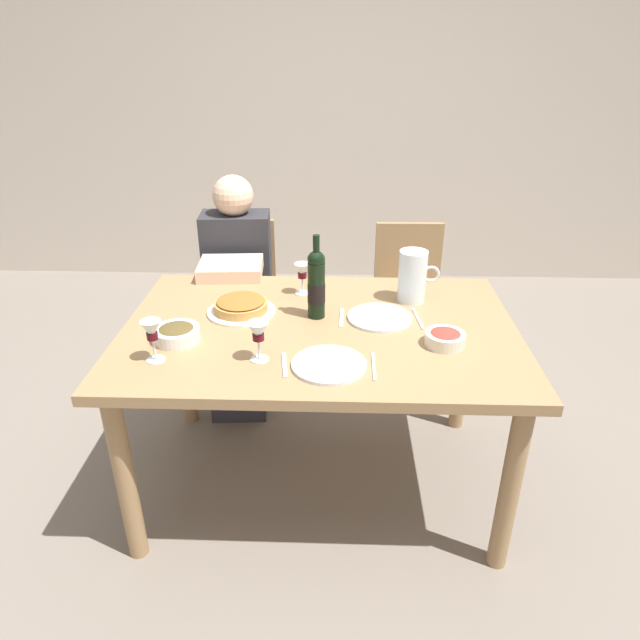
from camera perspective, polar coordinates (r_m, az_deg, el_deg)
The scene contains 20 objects.
ground_plane at distance 2.60m, azimuth -0.02°, elevation -15.71°, with size 8.00×8.00×0.00m, color slate.
back_wall at distance 4.40m, azimuth 1.16°, elevation 22.01°, with size 8.00×0.10×2.80m, color beige.
dining_table at distance 2.21m, azimuth -0.03°, elevation -2.76°, with size 1.50×1.00×0.76m.
wine_bottle at distance 2.18m, azimuth -0.37°, elevation 3.65°, with size 0.07×0.07×0.33m.
water_pitcher at distance 2.37m, azimuth 9.28°, elevation 4.08°, with size 0.17×0.12×0.22m.
baked_tart at distance 2.28m, azimuth -7.96°, elevation 1.39°, with size 0.27×0.27×0.06m.
salad_bowl at distance 2.07m, azimuth 12.49°, elevation -1.76°, with size 0.14×0.14×0.06m.
olive_bowl at distance 2.11m, azimuth -14.25°, elevation -1.28°, with size 0.17×0.17×0.06m.
wine_glass_left_diner at distance 1.97m, azimuth -16.60°, elevation -1.21°, with size 0.07×0.07×0.15m.
wine_glass_right_diner at distance 2.40m, azimuth -1.80°, elevation 4.80°, with size 0.07×0.07×0.14m.
wine_glass_centre at distance 1.90m, azimuth -6.25°, elevation -1.35°, with size 0.07×0.07×0.14m.
dinner_plate_left_setting at distance 1.90m, azimuth 0.91°, elevation -4.51°, with size 0.25×0.25×0.01m, color silver.
dinner_plate_right_setting at distance 2.23m, azimuth 6.03°, elevation 0.26°, with size 0.25×0.25×0.01m, color silver.
fork_left_setting at distance 1.91m, azimuth -3.60°, elevation -4.51°, with size 0.16×0.01×0.01m, color silver.
knife_left_setting at distance 1.91m, azimuth 5.43°, elevation -4.66°, with size 0.18×0.01×0.01m, color silver.
knife_right_setting at distance 2.25m, azimuth 9.85°, elevation 0.12°, with size 0.18×0.01×0.01m, color silver.
spoon_right_setting at distance 2.22m, azimuth 2.17°, elevation 0.24°, with size 0.16×0.01×0.01m, color silver.
chair_left at distance 3.14m, azimuth -7.79°, elevation 2.83°, with size 0.43×0.43×0.87m.
diner_left at distance 2.88m, azimuth -8.40°, elevation 3.12°, with size 0.36×0.52×1.16m.
chair_right at distance 3.11m, azimuth 8.86°, elevation 2.47°, with size 0.41×0.41×0.87m.
Camera 1 is at (0.07, -1.92, 1.75)m, focal length 31.75 mm.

